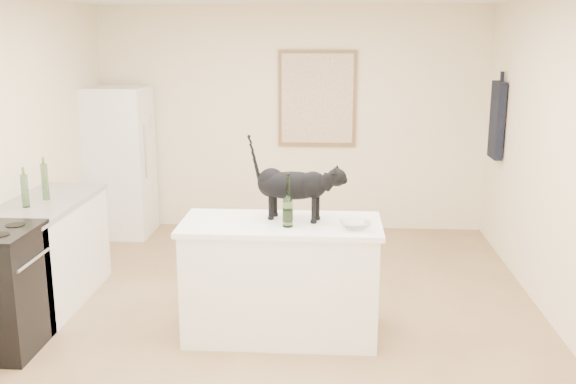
{
  "coord_description": "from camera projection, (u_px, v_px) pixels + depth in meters",
  "views": [
    {
      "loc": [
        0.46,
        -4.93,
        2.26
      ],
      "look_at": [
        0.15,
        -0.15,
        1.12
      ],
      "focal_mm": 41.11,
      "sensor_mm": 36.0,
      "label": 1
    }
  ],
  "objects": [
    {
      "name": "glass_bowl",
      "position": [
        355.0,
        225.0,
        4.74
      ],
      "size": [
        0.26,
        0.26,
        0.05
      ],
      "primitive_type": "imported",
      "rotation": [
        0.0,
        0.0,
        0.17
      ],
      "color": "white",
      "rests_on": "island_top"
    },
    {
      "name": "island_top",
      "position": [
        281.0,
        225.0,
        4.93
      ],
      "size": [
        1.5,
        0.7,
        0.04
      ],
      "primitive_type": "cube",
      "color": "white",
      "rests_on": "island_base"
    },
    {
      "name": "counter_bottle_cluster",
      "position": [
        36.0,
        186.0,
        5.45
      ],
      "size": [
        0.12,
        0.31,
        0.31
      ],
      "color": "#1F541C",
      "rests_on": "left_countertop"
    },
    {
      "name": "artwork_canvas",
      "position": [
        317.0,
        99.0,
        7.58
      ],
      "size": [
        0.82,
        0.0,
        1.02
      ],
      "primitive_type": "cube",
      "color": "beige",
      "rests_on": "wall_back"
    },
    {
      "name": "fridge",
      "position": [
        120.0,
        162.0,
        7.54
      ],
      "size": [
        0.68,
        0.68,
        1.7
      ],
      "primitive_type": "cube",
      "color": "white",
      "rests_on": "floor"
    },
    {
      "name": "artwork_frame",
      "position": [
        317.0,
        99.0,
        7.6
      ],
      "size": [
        0.9,
        0.03,
        1.1
      ],
      "primitive_type": "cube",
      "color": "brown",
      "rests_on": "wall_back"
    },
    {
      "name": "left_countertop",
      "position": [
        43.0,
        204.0,
        5.55
      ],
      "size": [
        0.62,
        1.44,
        0.04
      ],
      "primitive_type": "cube",
      "color": "gray",
      "rests_on": "left_cabinets"
    },
    {
      "name": "left_cabinets",
      "position": [
        47.0,
        254.0,
        5.65
      ],
      "size": [
        0.6,
        1.4,
        0.86
      ],
      "primitive_type": "cube",
      "color": "white",
      "rests_on": "floor"
    },
    {
      "name": "floor",
      "position": [
        271.0,
        322.0,
        5.33
      ],
      "size": [
        5.5,
        5.5,
        0.0
      ],
      "primitive_type": "plane",
      "color": "#A48257",
      "rests_on": "ground"
    },
    {
      "name": "wall_right",
      "position": [
        571.0,
        168.0,
        4.89
      ],
      "size": [
        0.0,
        5.5,
        5.5
      ],
      "primitive_type": "plane",
      "rotation": [
        1.57,
        0.0,
        -1.57
      ],
      "color": "beige",
      "rests_on": "ground"
    },
    {
      "name": "island_base",
      "position": [
        281.0,
        281.0,
        5.03
      ],
      "size": [
        1.44,
        0.67,
        0.86
      ],
      "primitive_type": "cube",
      "color": "white",
      "rests_on": "floor"
    },
    {
      "name": "wall_back",
      "position": [
        291.0,
        120.0,
        7.7
      ],
      "size": [
        4.5,
        0.0,
        4.5
      ],
      "primitive_type": "plane",
      "rotation": [
        1.57,
        0.0,
        0.0
      ],
      "color": "beige",
      "rests_on": "ground"
    },
    {
      "name": "fridge_paper",
      "position": [
        150.0,
        121.0,
        7.54
      ],
      "size": [
        0.04,
        0.12,
        0.16
      ],
      "primitive_type": "cube",
      "rotation": [
        0.0,
        0.0,
        -0.28
      ],
      "color": "beige",
      "rests_on": "fridge"
    },
    {
      "name": "wall_front",
      "position": [
        199.0,
        310.0,
        2.36
      ],
      "size": [
        4.5,
        0.0,
        4.5
      ],
      "primitive_type": "plane",
      "rotation": [
        -1.57,
        0.0,
        0.0
      ],
      "color": "beige",
      "rests_on": "ground"
    },
    {
      "name": "wine_bottle",
      "position": [
        288.0,
        203.0,
        4.77
      ],
      "size": [
        0.08,
        0.08,
        0.35
      ],
      "primitive_type": "cylinder",
      "rotation": [
        0.0,
        0.0,
        -0.06
      ],
      "color": "#275F26",
      "rests_on": "island_top"
    },
    {
      "name": "hanging_garment",
      "position": [
        497.0,
        120.0,
        6.86
      ],
      "size": [
        0.08,
        0.34,
        0.8
      ],
      "primitive_type": "cube",
      "color": "black",
      "rests_on": "wall_right"
    },
    {
      "name": "black_cat",
      "position": [
        293.0,
        189.0,
        4.94
      ],
      "size": [
        0.7,
        0.36,
        0.47
      ],
      "primitive_type": null,
      "rotation": [
        0.0,
        0.0,
        -0.24
      ],
      "color": "black",
      "rests_on": "island_top"
    }
  ]
}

